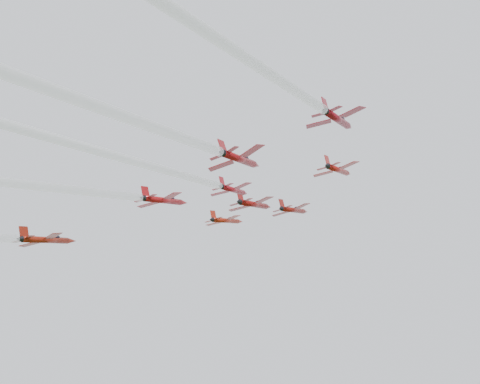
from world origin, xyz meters
The scene contains 6 objects.
jet_lead centered at (-2.51, 27.05, 144.11)m, with size 9.94×13.17×6.88m.
jet_row2_left centered at (-12.61, 14.54, 138.35)m, with size 9.00×11.93×6.23m.
jet_row2_center centered at (-2.55, 10.77, 136.62)m, with size 10.52×13.94×7.28m.
jet_row2_right centered at (17.77, 9.94, 136.24)m, with size 9.59×12.72×6.64m.
jet_center centered at (2.24, -40.52, 112.96)m, with size 8.50×84.07×39.46m.
jet_rear_farright centered at (30.19, -57.05, 105.36)m, with size 9.55×94.46×44.33m.
Camera 1 is at (61.70, -85.10, 57.44)m, focal length 50.00 mm.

